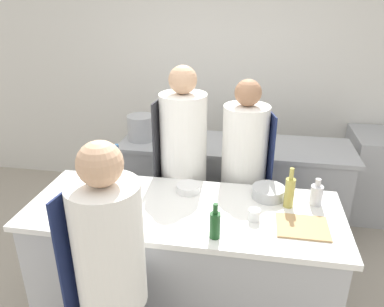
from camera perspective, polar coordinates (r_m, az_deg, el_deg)
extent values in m
cube|color=silver|center=(4.37, 4.08, 11.89)|extent=(8.00, 0.06, 2.80)
cube|color=#A8AAAF|center=(2.84, -1.26, -16.60)|extent=(2.04, 0.79, 0.89)
cube|color=white|center=(2.57, -1.35, -8.63)|extent=(2.13, 0.82, 0.04)
cube|color=#A8AAAF|center=(3.82, 6.28, -5.27)|extent=(2.12, 0.63, 0.89)
cube|color=#A8AAAF|center=(3.62, 6.60, 1.19)|extent=(2.21, 0.66, 0.04)
cylinder|color=white|center=(1.96, -12.58, -13.53)|extent=(0.36, 0.36, 0.68)
cube|color=#19234C|center=(2.11, -16.84, -14.46)|extent=(0.06, 0.34, 0.80)
sphere|color=tan|center=(1.74, -13.86, -1.54)|extent=(0.22, 0.22, 0.22)
cylinder|color=black|center=(3.35, 7.32, -11.05)|extent=(0.31, 0.31, 0.77)
cylinder|color=white|center=(2.99, 8.03, 0.70)|extent=(0.36, 0.36, 0.70)
cube|color=#19234C|center=(3.08, 11.30, -0.94)|extent=(0.09, 0.33, 0.81)
sphere|color=#9E7051|center=(2.85, 8.55, 9.14)|extent=(0.20, 0.20, 0.20)
cylinder|color=black|center=(3.34, -1.20, -10.43)|extent=(0.32, 0.32, 0.82)
cylinder|color=white|center=(2.98, -1.32, 2.13)|extent=(0.37, 0.37, 0.74)
cube|color=#2D2D33|center=(3.07, -4.74, 0.60)|extent=(0.04, 0.35, 0.86)
sphere|color=tan|center=(2.84, -1.41, 11.18)|extent=(0.22, 0.22, 0.22)
cylinder|color=#B2A84C|center=(2.60, 14.62, -5.84)|extent=(0.07, 0.07, 0.21)
cylinder|color=#B2A84C|center=(2.54, 14.95, -3.01)|extent=(0.03, 0.03, 0.08)
cylinder|color=silver|center=(2.69, 18.40, -6.07)|extent=(0.08, 0.08, 0.14)
cylinder|color=silver|center=(2.65, 18.66, -4.24)|extent=(0.04, 0.04, 0.05)
cylinder|color=#5B2319|center=(2.47, -15.19, -7.64)|extent=(0.08, 0.08, 0.20)
cylinder|color=#5B2319|center=(2.40, -15.54, -4.78)|extent=(0.04, 0.04, 0.08)
cylinder|color=#19471E|center=(2.24, 3.51, -10.89)|extent=(0.06, 0.06, 0.16)
cylinder|color=#19471E|center=(2.18, 3.59, -8.41)|extent=(0.03, 0.03, 0.06)
cylinder|color=#2D5175|center=(2.87, -11.14, -2.35)|extent=(0.07, 0.07, 0.23)
cylinder|color=#2D5175|center=(2.81, -11.39, 0.54)|extent=(0.03, 0.03, 0.09)
cylinder|color=#B7BABC|center=(2.71, 11.57, -5.81)|extent=(0.23, 0.23, 0.08)
cylinder|color=white|center=(2.73, -0.56, -5.29)|extent=(0.18, 0.18, 0.06)
cylinder|color=white|center=(2.44, 9.46, -9.20)|extent=(0.08, 0.08, 0.08)
cube|color=tan|center=(2.45, 16.48, -10.66)|extent=(0.32, 0.26, 0.01)
cylinder|color=#A8AAAF|center=(3.69, -7.76, 3.92)|extent=(0.26, 0.26, 0.24)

